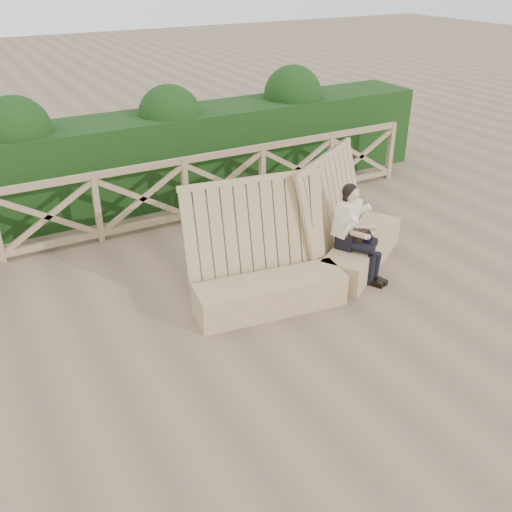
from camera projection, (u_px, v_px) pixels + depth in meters
ground at (251, 347)px, 6.42m from camera, size 60.00×60.00×0.00m
bench at (315, 257)px, 7.51m from camera, size 3.60×1.66×1.55m
woman at (354, 229)px, 7.55m from camera, size 0.56×0.83×1.31m
guardrail at (142, 198)px, 8.86m from camera, size 10.10×0.09×1.10m
hedge at (118, 164)px, 9.69m from camera, size 12.00×1.20×1.50m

